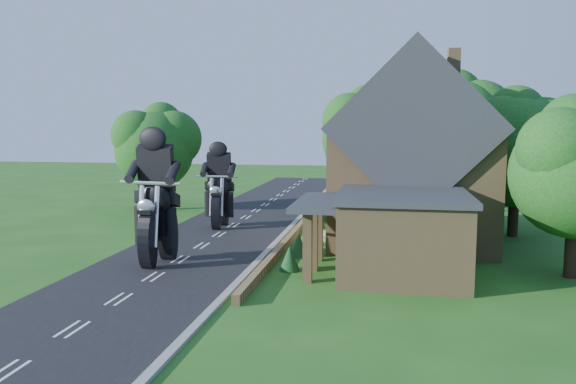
% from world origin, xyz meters
% --- Properties ---
extents(ground, '(120.00, 120.00, 0.00)m').
position_xyz_m(ground, '(0.00, 0.00, 0.00)').
color(ground, '#1F5317').
rests_on(ground, ground).
extents(road, '(7.00, 80.00, 0.02)m').
position_xyz_m(road, '(0.00, 0.00, 0.01)').
color(road, black).
rests_on(road, ground).
extents(kerb, '(0.30, 80.00, 0.12)m').
position_xyz_m(kerb, '(3.65, 0.00, 0.06)').
color(kerb, gray).
rests_on(kerb, ground).
extents(garden_wall, '(0.30, 22.00, 0.40)m').
position_xyz_m(garden_wall, '(4.30, 5.00, 0.20)').
color(garden_wall, olive).
rests_on(garden_wall, ground).
extents(house, '(9.54, 8.64, 10.24)m').
position_xyz_m(house, '(10.49, 6.00, 4.34)').
color(house, olive).
rests_on(house, ground).
extents(annex, '(7.05, 5.94, 3.44)m').
position_xyz_m(annex, '(9.87, -0.80, 1.77)').
color(annex, olive).
rests_on(annex, ground).
extents(tree_house_right, '(6.51, 6.00, 8.40)m').
position_xyz_m(tree_house_right, '(16.65, 8.62, 5.19)').
color(tree_house_right, black).
rests_on(tree_house_right, ground).
extents(tree_behind_house, '(7.81, 7.20, 10.08)m').
position_xyz_m(tree_behind_house, '(14.18, 16.14, 6.23)').
color(tree_behind_house, black).
rests_on(tree_behind_house, ground).
extents(tree_behind_left, '(6.94, 6.40, 9.16)m').
position_xyz_m(tree_behind_left, '(8.16, 17.13, 5.73)').
color(tree_behind_left, black).
rests_on(tree_behind_left, ground).
extents(tree_far_road, '(6.08, 5.60, 7.84)m').
position_xyz_m(tree_far_road, '(-6.86, 14.11, 4.84)').
color(tree_far_road, black).
rests_on(tree_far_road, ground).
extents(shrub_a, '(0.90, 0.90, 1.10)m').
position_xyz_m(shrub_a, '(5.30, -1.00, 0.55)').
color(shrub_a, '#123819').
rests_on(shrub_a, ground).
extents(shrub_b, '(0.90, 0.90, 1.10)m').
position_xyz_m(shrub_b, '(5.30, 1.50, 0.55)').
color(shrub_b, '#123819').
rests_on(shrub_b, ground).
extents(shrub_c, '(0.90, 0.90, 1.10)m').
position_xyz_m(shrub_c, '(5.30, 4.00, 0.55)').
color(shrub_c, '#123819').
rests_on(shrub_c, ground).
extents(shrub_d, '(0.90, 0.90, 1.10)m').
position_xyz_m(shrub_d, '(5.30, 9.00, 0.55)').
color(shrub_d, '#123819').
rests_on(shrub_d, ground).
extents(shrub_e, '(0.90, 0.90, 1.10)m').
position_xyz_m(shrub_e, '(5.30, 11.50, 0.55)').
color(shrub_e, '#123819').
rests_on(shrub_e, ground).
extents(shrub_f, '(0.90, 0.90, 1.10)m').
position_xyz_m(shrub_f, '(5.30, 14.00, 0.55)').
color(shrub_f, '#123819').
rests_on(shrub_f, ground).
extents(motorcycle_lead, '(0.76, 2.02, 1.83)m').
position_xyz_m(motorcycle_lead, '(-0.62, -1.02, 0.92)').
color(motorcycle_lead, black).
rests_on(motorcycle_lead, ground).
extents(motorcycle_follow, '(0.42, 1.67, 1.56)m').
position_xyz_m(motorcycle_follow, '(-0.57, 8.05, 0.78)').
color(motorcycle_follow, black).
rests_on(motorcycle_follow, ground).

